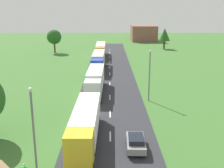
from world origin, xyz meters
The scene contains 12 objects.
road centered at (0.00, 24.50, 0.03)m, with size 10.00×140.00×0.06m, color #2B2B30.
lane_marking_centre centered at (0.00, 19.37, 0.07)m, with size 0.16×119.76×0.01m.
truck_lead centered at (-2.60, 14.06, 2.10)m, with size 2.68×12.88×3.55m.
truck_second centered at (-2.43, 31.64, 2.15)m, with size 2.74×12.42×3.67m.
truck_third centered at (-2.54, 48.84, 2.19)m, with size 2.71×13.54×3.71m.
truck_fourth centered at (-2.52, 65.35, 2.15)m, with size 2.52×13.49×3.58m.
car_second centered at (2.54, 12.30, 0.83)m, with size 1.89×3.94×1.46m.
lamppost_lead centered at (-6.25, 8.01, 4.37)m, with size 0.36×0.36×7.79m.
lamppost_second centered at (5.88, 27.40, 4.34)m, with size 0.36×0.36×7.73m.
tree_birch centered at (18.36, 80.89, 4.77)m, with size 3.72×3.72×6.86m.
tree_maple centered at (-16.88, 73.05, 4.85)m, with size 4.40×4.40×7.07m.
distant_building centered at (14.24, 104.76, 3.12)m, with size 10.12×11.88×6.24m, color brown.
Camera 1 is at (-0.08, -12.88, 13.88)m, focal length 44.83 mm.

